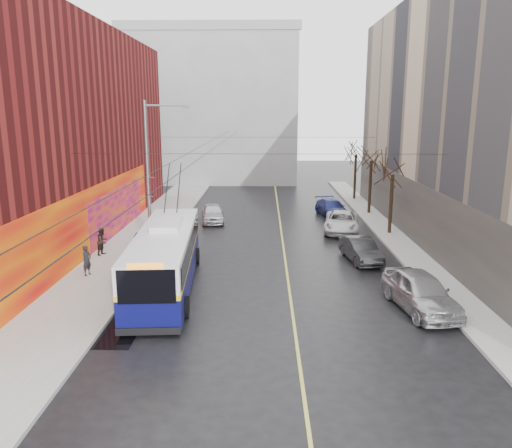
{
  "coord_description": "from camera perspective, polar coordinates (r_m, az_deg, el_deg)",
  "views": [
    {
      "loc": [
        0.29,
        -17.91,
        8.36
      ],
      "look_at": [
        -0.15,
        7.55,
        2.62
      ],
      "focal_mm": 35.0,
      "sensor_mm": 36.0,
      "label": 1
    }
  ],
  "objects": [
    {
      "name": "ground",
      "position": [
        19.76,
        0.06,
        -12.32
      ],
      "size": [
        140.0,
        140.0,
        0.0
      ],
      "primitive_type": "plane",
      "color": "black",
      "rests_on": "ground"
    },
    {
      "name": "sidewalk_left",
      "position": [
        32.12,
        -14.02,
        -2.63
      ],
      "size": [
        4.0,
        60.0,
        0.15
      ],
      "primitive_type": "cube",
      "color": "gray",
      "rests_on": "ground"
    },
    {
      "name": "sidewalk_right",
      "position": [
        32.23,
        16.65,
        -2.74
      ],
      "size": [
        2.0,
        60.0,
        0.15
      ],
      "primitive_type": "cube",
      "color": "gray",
      "rests_on": "ground"
    },
    {
      "name": "lane_line",
      "position": [
        33.0,
        3.06,
        -1.98
      ],
      "size": [
        0.12,
        50.0,
        0.01
      ],
      "primitive_type": "cube",
      "color": "#BFB74C",
      "rests_on": "ground"
    },
    {
      "name": "building_left",
      "position": [
        35.84,
        -26.39,
        9.21
      ],
      "size": [
        12.11,
        36.0,
        14.0
      ],
      "color": "#5B1212",
      "rests_on": "ground"
    },
    {
      "name": "building_far",
      "position": [
        63.21,
        -4.85,
        13.25
      ],
      "size": [
        20.5,
        12.1,
        18.0
      ],
      "color": "gray",
      "rests_on": "ground"
    },
    {
      "name": "streetlight_pole",
      "position": [
        28.85,
        -11.95,
        5.43
      ],
      "size": [
        2.65,
        0.6,
        9.0
      ],
      "color": "slate",
      "rests_on": "ground"
    },
    {
      "name": "catenary_wires",
      "position": [
        32.87,
        -4.0,
        8.98
      ],
      "size": [
        18.0,
        60.0,
        0.22
      ],
      "color": "black"
    },
    {
      "name": "tree_near",
      "position": [
        35.17,
        15.43,
        6.73
      ],
      "size": [
        3.2,
        3.2,
        6.4
      ],
      "color": "black",
      "rests_on": "ground"
    },
    {
      "name": "tree_mid",
      "position": [
        41.94,
        13.11,
        8.13
      ],
      "size": [
        3.2,
        3.2,
        6.68
      ],
      "color": "black",
      "rests_on": "ground"
    },
    {
      "name": "tree_far",
      "position": [
        48.8,
        11.4,
        8.68
      ],
      "size": [
        3.2,
        3.2,
        6.57
      ],
      "color": "black",
      "rests_on": "ground"
    },
    {
      "name": "puddle",
      "position": [
        20.78,
        -15.74,
        -11.52
      ],
      "size": [
        1.94,
        3.48,
        0.01
      ],
      "primitive_type": "cube",
      "color": "black",
      "rests_on": "ground"
    },
    {
      "name": "pigeons_flying",
      "position": [
        27.95,
        -4.43,
        9.79
      ],
      "size": [
        3.02,
        1.17,
        1.49
      ],
      "color": "slate"
    },
    {
      "name": "trolleybus",
      "position": [
        24.41,
        -10.29,
        -3.77
      ],
      "size": [
        3.32,
        11.69,
        5.48
      ],
      "rotation": [
        0.0,
        0.0,
        0.07
      ],
      "color": "#090946",
      "rests_on": "ground"
    },
    {
      "name": "parked_car_a",
      "position": [
        22.69,
        18.28,
        -7.34
      ],
      "size": [
        2.7,
        5.13,
        1.67
      ],
      "primitive_type": "imported",
      "rotation": [
        0.0,
        0.0,
        0.16
      ],
      "color": "#A7A8AC",
      "rests_on": "ground"
    },
    {
      "name": "parked_car_b",
      "position": [
        29.08,
        11.89,
        -2.92
      ],
      "size": [
        2.04,
        4.22,
        1.33
      ],
      "primitive_type": "imported",
      "rotation": [
        0.0,
        0.0,
        0.16
      ],
      "color": "#272729",
      "rests_on": "ground"
    },
    {
      "name": "parked_car_c",
      "position": [
        35.99,
        9.77,
        0.24
      ],
      "size": [
        3.2,
        5.44,
        1.42
      ],
      "primitive_type": "imported",
      "rotation": [
        0.0,
        0.0,
        -0.17
      ],
      "color": "silver",
      "rests_on": "ground"
    },
    {
      "name": "parked_car_d",
      "position": [
        41.22,
        8.66,
        1.81
      ],
      "size": [
        2.67,
        4.92,
        1.35
      ],
      "primitive_type": "imported",
      "rotation": [
        0.0,
        0.0,
        0.17
      ],
      "color": "navy",
      "rests_on": "ground"
    },
    {
      "name": "following_car",
      "position": [
        38.74,
        -4.97,
        1.26
      ],
      "size": [
        2.15,
        4.32,
        1.42
      ],
      "primitive_type": "imported",
      "rotation": [
        0.0,
        0.0,
        0.12
      ],
      "color": "#B8B9BE",
      "rests_on": "ground"
    },
    {
      "name": "pedestrian_a",
      "position": [
        27.0,
        -18.77,
        -3.97
      ],
      "size": [
        0.56,
        0.66,
        1.55
      ],
      "primitive_type": "imported",
      "rotation": [
        0.0,
        0.0,
        1.19
      ],
      "color": "black",
      "rests_on": "sidewalk_left"
    },
    {
      "name": "pedestrian_b",
      "position": [
        30.53,
        -17.14,
        -1.9
      ],
      "size": [
        0.83,
        0.94,
        1.62
      ],
      "primitive_type": "imported",
      "rotation": [
        0.0,
        0.0,
        1.26
      ],
      "color": "black",
      "rests_on": "sidewalk_left"
    },
    {
      "name": "pedestrian_c",
      "position": [
        28.04,
        -13.08,
        -2.71
      ],
      "size": [
        1.33,
        1.3,
        1.83
      ],
      "primitive_type": "imported",
      "rotation": [
        0.0,
        0.0,
        2.4
      ],
      "color": "black",
      "rests_on": "sidewalk_left"
    }
  ]
}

